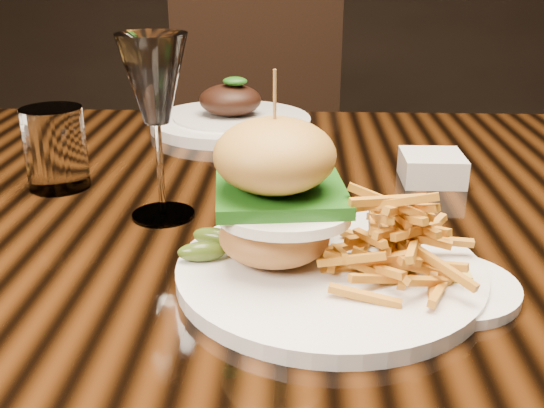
{
  "coord_description": "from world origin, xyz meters",
  "views": [
    {
      "loc": [
        0.01,
        -0.74,
        1.04
      ],
      "look_at": [
        -0.01,
        -0.17,
        0.81
      ],
      "focal_mm": 42.0,
      "sensor_mm": 36.0,
      "label": 1
    }
  ],
  "objects_px": {
    "dining_table": "(289,253)",
    "chair_far": "(263,150)",
    "burger_plate": "(327,228)",
    "far_dish": "(231,118)",
    "wine_glass": "(155,85)"
  },
  "relations": [
    {
      "from": "dining_table",
      "to": "burger_plate",
      "type": "relative_size",
      "value": 5.6
    },
    {
      "from": "dining_table",
      "to": "wine_glass",
      "type": "relative_size",
      "value": 7.75
    },
    {
      "from": "burger_plate",
      "to": "dining_table",
      "type": "bearing_deg",
      "value": 105.49
    },
    {
      "from": "chair_far",
      "to": "far_dish",
      "type": "bearing_deg",
      "value": -103.56
    },
    {
      "from": "far_dish",
      "to": "chair_far",
      "type": "height_order",
      "value": "chair_far"
    },
    {
      "from": "burger_plate",
      "to": "chair_far",
      "type": "bearing_deg",
      "value": 101.58
    },
    {
      "from": "burger_plate",
      "to": "far_dish",
      "type": "distance_m",
      "value": 0.55
    },
    {
      "from": "wine_glass",
      "to": "burger_plate",
      "type": "bearing_deg",
      "value": -37.87
    },
    {
      "from": "burger_plate",
      "to": "wine_glass",
      "type": "xyz_separation_m",
      "value": [
        -0.18,
        0.14,
        0.1
      ]
    },
    {
      "from": "chair_far",
      "to": "dining_table",
      "type": "bearing_deg",
      "value": -95.81
    },
    {
      "from": "dining_table",
      "to": "far_dish",
      "type": "xyz_separation_m",
      "value": [
        -0.11,
        0.33,
        0.09
      ]
    },
    {
      "from": "wine_glass",
      "to": "chair_far",
      "type": "bearing_deg",
      "value": 86.3
    },
    {
      "from": "dining_table",
      "to": "chair_far",
      "type": "height_order",
      "value": "chair_far"
    },
    {
      "from": "dining_table",
      "to": "burger_plate",
      "type": "bearing_deg",
      "value": -79.85
    },
    {
      "from": "dining_table",
      "to": "chair_far",
      "type": "relative_size",
      "value": 1.68
    }
  ]
}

